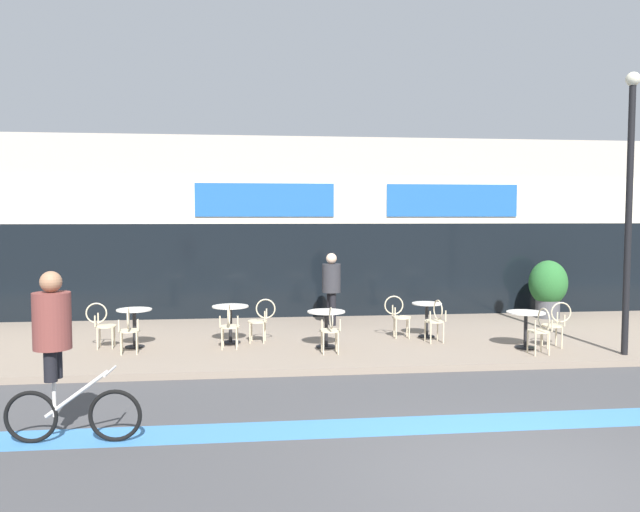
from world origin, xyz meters
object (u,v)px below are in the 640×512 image
Objects in this scene: bistro_table_2 at (326,321)px; cafe_chair_0_side at (102,322)px; bistro_table_0 at (134,320)px; cafe_chair_3_near at (436,318)px; cafe_chair_3_side at (398,314)px; cafe_chair_4_side at (556,321)px; pedestrian_near_end at (331,282)px; cafe_chair_0_near at (129,327)px; cafe_chair_4_near at (541,328)px; lamp_post at (629,193)px; cafe_chair_2_near at (330,327)px; cafe_chair_1_side at (261,317)px; planter_pot at (548,286)px; bistro_table_1 at (230,316)px; bistro_table_4 at (526,322)px; bistro_table_3 at (427,313)px; cafe_chair_1_near at (229,323)px; cyclist_0 at (57,342)px.

cafe_chair_0_side is (-4.40, 0.41, -0.00)m from bistro_table_2.
bistro_table_0 is 0.85× the size of cafe_chair_3_near.
bistro_table_0 is 0.85× the size of cafe_chair_3_side.
bistro_table_2 is (3.77, -0.41, -0.02)m from bistro_table_0.
pedestrian_near_end is at bearing -31.64° from cafe_chair_4_side.
cafe_chair_0_near is 8.28m from cafe_chair_4_side.
cafe_chair_4_near reaches higher than bistro_table_0.
lamp_post is at bearing -99.61° from cafe_chair_4_near.
cafe_chair_2_near is at bearing -16.50° from cafe_chair_0_side.
planter_pot reaches higher than cafe_chair_1_side.
cafe_chair_3_near is at bearing -143.92° from planter_pot.
cafe_chair_0_side reaches higher than bistro_table_0.
bistro_table_4 is at bearing -11.21° from bistro_table_1.
bistro_table_3 is 0.50× the size of planter_pot.
bistro_table_1 is at bearing 2.36° from cafe_chair_1_near.
planter_pot is 0.86× the size of pedestrian_near_end.
cafe_chair_0_near is 0.53× the size of pedestrian_near_end.
cafe_chair_3_near is at bearing -85.15° from cafe_chair_1_near.
cafe_chair_4_near is at bearing -11.45° from bistro_table_0.
bistro_table_3 is at bearing -150.67° from planter_pot.
cafe_chair_1_side is 2.92m from cafe_chair_3_side.
bistro_table_0 is 0.63m from cafe_chair_0_side.
bistro_table_0 is at bearing -171.48° from cafe_chair_3_side.
cafe_chair_1_side is 3.58m from cafe_chair_3_near.
cafe_chair_4_near is at bearing -103.74° from cafe_chair_0_near.
cafe_chair_2_near is at bearing 49.07° from cyclist_0.
cafe_chair_0_side and cafe_chair_3_near have the same top height.
cafe_chair_3_side and cafe_chair_4_near have the same top height.
lamp_post reaches higher than cafe_chair_2_near.
pedestrian_near_end is at bearing 39.04° from cafe_chair_4_near.
bistro_table_1 is 0.15× the size of lamp_post.
cafe_chair_1_side reaches higher than bistro_table_4.
bistro_table_0 is at bearing -2.86° from cafe_chair_0_side.
bistro_table_4 is 3.89m from cafe_chair_2_near.
cafe_chair_1_near is at bearing -12.42° from cafe_chair_0_side.
cafe_chair_2_near is 0.53× the size of pedestrian_near_end.
cafe_chair_0_side is (-8.29, 0.92, 0.00)m from bistro_table_4.
cafe_chair_2_near is 4.52m from cafe_chair_4_side.
pedestrian_near_end is (-1.84, 1.71, 0.50)m from bistro_table_3.
cyclist_0 is at bearing 108.97° from cafe_chair_4_near.
lamp_post reaches higher than cafe_chair_4_near.
cafe_chair_4_side is at bearing -6.43° from bistro_table_0.
cafe_chair_1_near is (1.87, -0.41, -0.03)m from bistro_table_0.
cafe_chair_4_near is 0.17× the size of lamp_post.
lamp_post reaches higher than cafe_chair_3_side.
cafe_chair_2_near is at bearing -15.40° from bistro_table_0.
cafe_chair_3_side is at bearing 0.41° from cafe_chair_0_side.
cafe_chair_0_near is at bearing 78.51° from cafe_chair_4_near.
bistro_table_4 is 5.82m from cafe_chair_1_near.
bistro_table_2 is 0.63m from cafe_chair_2_near.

